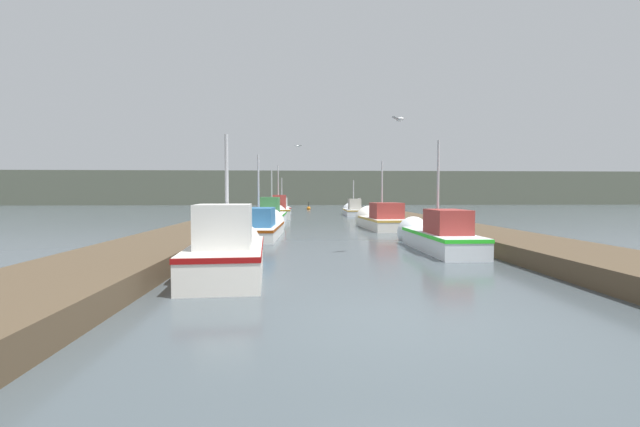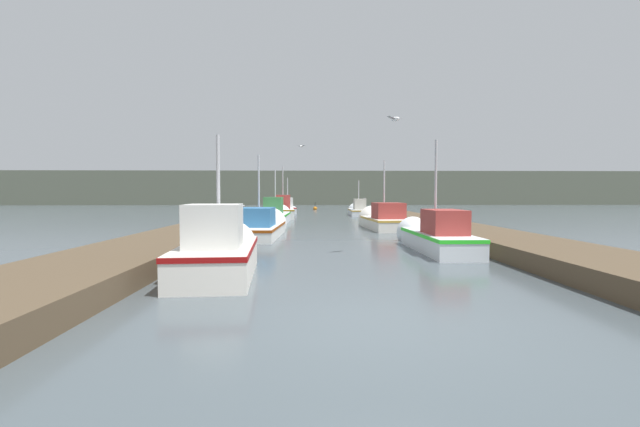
% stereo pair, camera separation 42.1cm
% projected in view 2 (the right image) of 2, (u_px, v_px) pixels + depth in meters
% --- Properties ---
extents(ground_plane, '(200.00, 200.00, 0.00)m').
position_uv_depth(ground_plane, '(376.00, 322.00, 5.93)').
color(ground_plane, '#424C51').
extents(dock_left, '(2.63, 40.00, 0.45)m').
position_uv_depth(dock_left, '(221.00, 224.00, 21.75)').
color(dock_left, '#4C3D2B').
rests_on(dock_left, ground_plane).
extents(dock_right, '(2.63, 40.00, 0.45)m').
position_uv_depth(dock_right, '(431.00, 224.00, 22.04)').
color(dock_right, '#4C3D2B').
rests_on(dock_right, ground_plane).
extents(distant_shore_ridge, '(120.00, 16.00, 5.41)m').
position_uv_depth(distant_shore_ridge, '(314.00, 188.00, 75.12)').
color(distant_shore_ridge, '#565B4C').
rests_on(distant_shore_ridge, ground_plane).
extents(fishing_boat_0, '(1.79, 4.42, 3.43)m').
position_uv_depth(fishing_boat_0, '(220.00, 251.00, 9.52)').
color(fishing_boat_0, silver).
rests_on(fishing_boat_0, ground_plane).
extents(fishing_boat_1, '(1.38, 5.29, 3.79)m').
position_uv_depth(fishing_boat_1, '(434.00, 236.00, 13.64)').
color(fishing_boat_1, silver).
rests_on(fishing_boat_1, ground_plane).
extents(fishing_boat_2, '(2.01, 6.45, 4.01)m').
position_uv_depth(fishing_boat_2, '(261.00, 226.00, 18.53)').
color(fishing_boat_2, silver).
rests_on(fishing_boat_2, ground_plane).
extents(fishing_boat_3, '(2.02, 5.45, 3.98)m').
position_uv_depth(fishing_boat_3, '(382.00, 220.00, 22.09)').
color(fishing_boat_3, silver).
rests_on(fishing_boat_3, ground_plane).
extents(fishing_boat_4, '(1.73, 6.31, 3.69)m').
position_uv_depth(fishing_boat_4, '(276.00, 215.00, 26.76)').
color(fishing_boat_4, silver).
rests_on(fishing_boat_4, ground_plane).
extents(fishing_boat_5, '(1.87, 5.49, 4.26)m').
position_uv_depth(fishing_boat_5, '(283.00, 210.00, 31.78)').
color(fishing_boat_5, silver).
rests_on(fishing_boat_5, ground_plane).
extents(fishing_boat_6, '(1.67, 5.73, 3.34)m').
position_uv_depth(fishing_boat_6, '(358.00, 210.00, 35.65)').
color(fishing_boat_6, silver).
rests_on(fishing_boat_6, ground_plane).
extents(fishing_boat_7, '(1.79, 4.52, 3.68)m').
position_uv_depth(fishing_boat_7, '(288.00, 208.00, 39.93)').
color(fishing_boat_7, silver).
rests_on(fishing_boat_7, ground_plane).
extents(mooring_piling_0, '(0.26, 0.26, 1.40)m').
position_uv_depth(mooring_piling_0, '(365.00, 206.00, 37.04)').
color(mooring_piling_0, '#473523').
rests_on(mooring_piling_0, ground_plane).
extents(mooring_piling_1, '(0.26, 0.26, 1.03)m').
position_uv_depth(mooring_piling_1, '(385.00, 212.00, 28.86)').
color(mooring_piling_1, '#473523').
rests_on(mooring_piling_1, ground_plane).
extents(mooring_piling_2, '(0.32, 0.32, 1.25)m').
position_uv_depth(mooring_piling_2, '(241.00, 218.00, 19.86)').
color(mooring_piling_2, '#473523').
rests_on(mooring_piling_2, ground_plane).
extents(mooring_piling_3, '(0.35, 0.35, 1.13)m').
position_uv_depth(mooring_piling_3, '(357.00, 205.00, 44.15)').
color(mooring_piling_3, '#473523').
rests_on(mooring_piling_3, ground_plane).
extents(channel_buoy, '(0.45, 0.45, 0.95)m').
position_uv_depth(channel_buoy, '(315.00, 208.00, 47.92)').
color(channel_buoy, '#BF6513').
rests_on(channel_buoy, ground_plane).
extents(seagull_lead, '(0.52, 0.41, 0.12)m').
position_uv_depth(seagull_lead, '(395.00, 119.00, 12.13)').
color(seagull_lead, white).
extents(seagull_1, '(0.49, 0.45, 0.12)m').
position_uv_depth(seagull_1, '(301.00, 146.00, 25.84)').
color(seagull_1, white).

